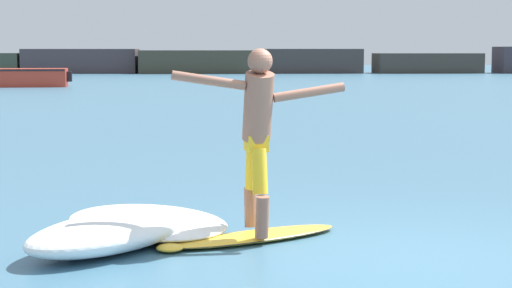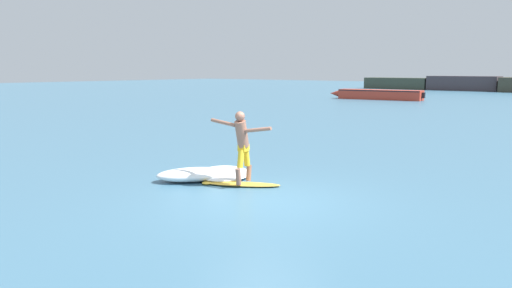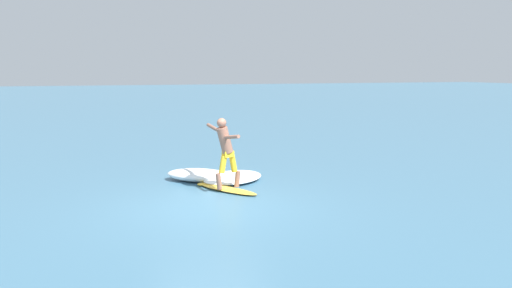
{
  "view_description": "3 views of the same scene",
  "coord_description": "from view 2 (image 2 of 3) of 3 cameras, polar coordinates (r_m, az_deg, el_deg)",
  "views": [
    {
      "loc": [
        -1.41,
        -7.51,
        1.88
      ],
      "look_at": [
        -1.24,
        2.36,
        0.79
      ],
      "focal_mm": 60.0,
      "sensor_mm": 36.0,
      "label": 1
    },
    {
      "loc": [
        6.7,
        -8.51,
        2.91
      ],
      "look_at": [
        -1.7,
        1.82,
        0.9
      ],
      "focal_mm": 35.0,
      "sensor_mm": 36.0,
      "label": 2
    },
    {
      "loc": [
        10.7,
        -2.86,
        3.06
      ],
      "look_at": [
        -1.14,
        1.51,
        1.2
      ],
      "focal_mm": 35.0,
      "sensor_mm": 36.0,
      "label": 3
    }
  ],
  "objects": [
    {
      "name": "fishing_boat_near_jetty",
      "position": [
        49.6,
        13.6,
        5.55
      ],
      "size": [
        9.42,
        2.61,
        0.93
      ],
      "color": "#BE3928",
      "rests_on": "ground"
    },
    {
      "name": "surfer",
      "position": [
        12.31,
        -1.6,
        0.35
      ],
      "size": [
        1.67,
        0.73,
        1.82
      ],
      "color": "#93614D",
      "rests_on": "surfboard"
    },
    {
      "name": "surfboard",
      "position": [
        12.59,
        -1.57,
        -4.61
      ],
      "size": [
        1.91,
        1.37,
        0.21
      ],
      "color": "yellow",
      "rests_on": "ground"
    },
    {
      "name": "wave_foam_at_tail",
      "position": [
        13.66,
        -3.75,
        -3.36
      ],
      "size": [
        2.41,
        2.48,
        0.18
      ],
      "color": "white",
      "rests_on": "ground"
    },
    {
      "name": "ground_plane",
      "position": [
        11.22,
        0.87,
        -6.47
      ],
      "size": [
        200.0,
        200.0,
        0.0
      ],
      "primitive_type": "plane",
      "color": "#3E6A84"
    },
    {
      "name": "wave_foam_at_nose",
      "position": [
        13.19,
        -7.1,
        -3.47
      ],
      "size": [
        1.9,
        2.11,
        0.35
      ],
      "color": "white",
      "rests_on": "ground"
    }
  ]
}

